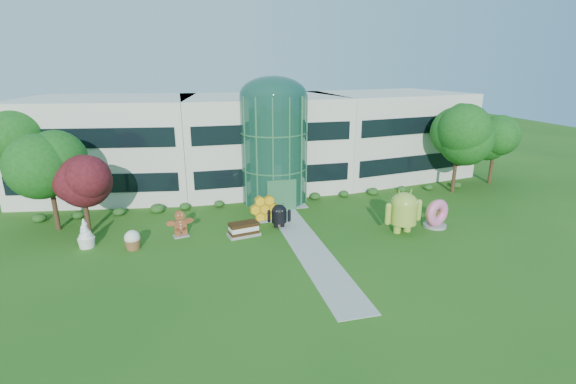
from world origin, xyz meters
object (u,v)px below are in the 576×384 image
object	(u,v)px
android_green	(404,209)
donut	(436,213)
gingerbread	(180,223)
android_black	(279,214)

from	to	relation	value
android_green	donut	distance (m)	3.15
donut	gingerbread	size ratio (longest dim) A/B	1.04
android_green	gingerbread	world-z (taller)	android_green
android_black	donut	size ratio (longest dim) A/B	0.94
donut	gingerbread	xyz separation A→B (m)	(-19.61, 3.03, -0.13)
android_black	android_green	bearing A→B (deg)	-9.70
android_black	gingerbread	size ratio (longest dim) A/B	0.98
gingerbread	donut	bearing A→B (deg)	-20.19
android_black	gingerbread	world-z (taller)	android_black
android_green	android_black	distance (m)	9.59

